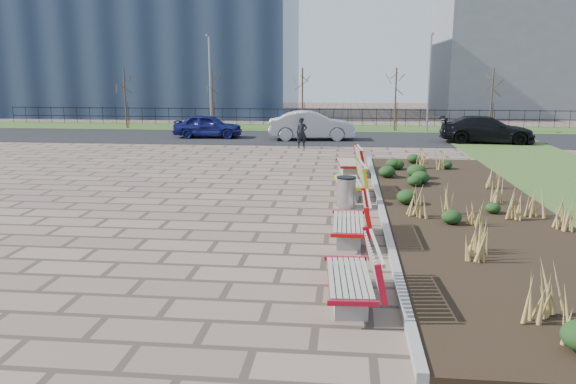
# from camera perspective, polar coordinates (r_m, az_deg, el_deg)

# --- Properties ---
(ground) EXTENTS (120.00, 120.00, 0.00)m
(ground) POSITION_cam_1_polar(r_m,az_deg,el_deg) (11.53, -9.07, -7.36)
(ground) COLOR #766051
(ground) RESTS_ON ground
(planting_bed) EXTENTS (4.50, 18.00, 0.10)m
(planting_bed) POSITION_cam_1_polar(r_m,az_deg,el_deg) (16.28, 17.64, -1.81)
(planting_bed) COLOR black
(planting_bed) RESTS_ON ground
(planting_curb) EXTENTS (0.16, 18.00, 0.15)m
(planting_curb) POSITION_cam_1_polar(r_m,az_deg,el_deg) (15.96, 9.43, -1.58)
(planting_curb) COLOR gray
(planting_curb) RESTS_ON ground
(grass_verge_far) EXTENTS (80.00, 5.00, 0.04)m
(grass_verge_far) POSITION_cam_1_polar(r_m,az_deg,el_deg) (38.77, 1.63, 6.55)
(grass_verge_far) COLOR #33511E
(grass_verge_far) RESTS_ON ground
(road) EXTENTS (80.00, 7.00, 0.02)m
(road) POSITION_cam_1_polar(r_m,az_deg,el_deg) (32.83, 0.83, 5.51)
(road) COLOR black
(road) RESTS_ON ground
(bench_a) EXTENTS (1.03, 2.15, 1.00)m
(bench_a) POSITION_cam_1_polar(r_m,az_deg,el_deg) (9.54, 6.22, -8.29)
(bench_a) COLOR #AC0B20
(bench_a) RESTS_ON ground
(bench_b) EXTENTS (0.91, 2.10, 1.00)m
(bench_b) POSITION_cam_1_polar(r_m,az_deg,el_deg) (12.91, 6.18, -2.81)
(bench_b) COLOR red
(bench_b) RESTS_ON ground
(bench_c) EXTENTS (1.08, 2.17, 1.00)m
(bench_c) POSITION_cam_1_polar(r_m,az_deg,el_deg) (17.64, 6.15, 1.24)
(bench_c) COLOR yellow
(bench_c) RESTS_ON ground
(bench_d) EXTENTS (1.10, 2.18, 1.00)m
(bench_d) POSITION_cam_1_polar(r_m,az_deg,el_deg) (21.35, 6.14, 3.15)
(bench_d) COLOR #AB130B
(bench_d) RESTS_ON ground
(litter_bin) EXTENTS (0.54, 0.54, 0.87)m
(litter_bin) POSITION_cam_1_polar(r_m,az_deg,el_deg) (16.10, 5.93, -0.04)
(litter_bin) COLOR #B2B2B7
(litter_bin) RESTS_ON ground
(pedestrian) EXTENTS (0.62, 0.47, 1.54)m
(pedestrian) POSITION_cam_1_polar(r_m,az_deg,el_deg) (28.46, 1.39, 6.02)
(pedestrian) COLOR black
(pedestrian) RESTS_ON ground
(car_blue) EXTENTS (4.02, 1.72, 1.35)m
(car_blue) POSITION_cam_1_polar(r_m,az_deg,el_deg) (33.26, -8.14, 6.67)
(car_blue) COLOR navy
(car_blue) RESTS_ON road
(car_silver) EXTENTS (4.99, 2.19, 1.60)m
(car_silver) POSITION_cam_1_polar(r_m,az_deg,el_deg) (31.89, 2.42, 6.76)
(car_silver) COLOR #A0A2A7
(car_silver) RESTS_ON road
(car_black) EXTENTS (5.08, 2.39, 1.43)m
(car_black) POSITION_cam_1_polar(r_m,az_deg,el_deg) (32.25, 19.52, 5.99)
(car_black) COLOR black
(car_black) RESTS_ON road
(tree_a) EXTENTS (1.40, 1.40, 4.00)m
(tree_a) POSITION_cam_1_polar(r_m,az_deg,el_deg) (39.91, -16.21, 9.15)
(tree_a) COLOR #4C3D2D
(tree_a) RESTS_ON grass_verge_far
(tree_b) EXTENTS (1.40, 1.40, 4.00)m
(tree_b) POSITION_cam_1_polar(r_m,az_deg,el_deg) (38.08, -7.70, 9.39)
(tree_b) COLOR #4C3D2D
(tree_b) RESTS_ON grass_verge_far
(tree_c) EXTENTS (1.40, 1.40, 4.00)m
(tree_c) POSITION_cam_1_polar(r_m,az_deg,el_deg) (37.13, 1.47, 9.43)
(tree_c) COLOR #4C3D2D
(tree_c) RESTS_ON grass_verge_far
(tree_d) EXTENTS (1.40, 1.40, 4.00)m
(tree_d) POSITION_cam_1_polar(r_m,az_deg,el_deg) (37.15, 10.85, 9.22)
(tree_d) COLOR #4C3D2D
(tree_d) RESTS_ON grass_verge_far
(tree_e) EXTENTS (1.40, 1.40, 4.00)m
(tree_e) POSITION_cam_1_polar(r_m,az_deg,el_deg) (38.12, 19.98, 8.78)
(tree_e) COLOR #4C3D2D
(tree_e) RESTS_ON grass_verge_far
(lamp_west) EXTENTS (0.24, 0.60, 6.00)m
(lamp_west) POSITION_cam_1_polar(r_m,az_deg,el_deg) (37.56, -7.92, 10.87)
(lamp_west) COLOR gray
(lamp_west) RESTS_ON grass_verge_far
(lamp_east) EXTENTS (0.24, 0.60, 6.00)m
(lamp_east) POSITION_cam_1_polar(r_m,az_deg,el_deg) (36.84, 14.13, 10.60)
(lamp_east) COLOR gray
(lamp_east) RESTS_ON grass_verge_far
(railing_fence) EXTENTS (44.00, 0.10, 1.20)m
(railing_fence) POSITION_cam_1_polar(r_m,az_deg,el_deg) (40.21, 1.79, 7.64)
(railing_fence) COLOR black
(railing_fence) RESTS_ON grass_verge_far
(building_glass) EXTENTS (40.00, 14.00, 15.00)m
(building_glass) POSITION_cam_1_polar(r_m,az_deg,el_deg) (56.41, -21.04, 15.14)
(building_glass) COLOR #192338
(building_glass) RESTS_ON ground
(building_grey) EXTENTS (18.00, 12.00, 10.00)m
(building_grey) POSITION_cam_1_polar(r_m,az_deg,el_deg) (55.21, 24.58, 12.34)
(building_grey) COLOR slate
(building_grey) RESTS_ON ground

